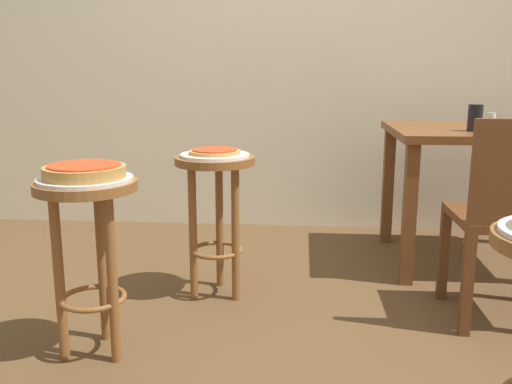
{
  "coord_description": "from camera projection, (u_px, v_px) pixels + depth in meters",
  "views": [
    {
      "loc": [
        0.07,
        -2.05,
        1.03
      ],
      "look_at": [
        -0.09,
        -0.02,
        0.58
      ],
      "focal_mm": 39.66,
      "sensor_mm": 36.0,
      "label": 1
    }
  ],
  "objects": [
    {
      "name": "wooden_chair",
      "position": [
        511.0,
        214.0,
        2.23
      ],
      "size": [
        0.4,
        0.4,
        0.85
      ],
      "color": "#5B3319",
      "rests_on": "ground_plane"
    },
    {
      "name": "stool_leftside",
      "position": [
        216.0,
        195.0,
        2.53
      ],
      "size": [
        0.36,
        0.36,
        0.65
      ],
      "color": "brown",
      "rests_on": "ground_plane"
    },
    {
      "name": "stool_middle",
      "position": [
        89.0,
        229.0,
        1.99
      ],
      "size": [
        0.36,
        0.36,
        0.65
      ],
      "color": "brown",
      "rests_on": "ground_plane"
    },
    {
      "name": "condiment_shaker",
      "position": [
        491.0,
        121.0,
        2.83
      ],
      "size": [
        0.04,
        0.04,
        0.08
      ],
      "primitive_type": "cylinder",
      "color": "white",
      "rests_on": "dining_table"
    },
    {
      "name": "dining_table",
      "position": [
        479.0,
        150.0,
        2.93
      ],
      "size": [
        0.91,
        0.79,
        0.73
      ],
      "color": "brown",
      "rests_on": "ground_plane"
    },
    {
      "name": "serving_plate_leftside",
      "position": [
        215.0,
        155.0,
        2.49
      ],
      "size": [
        0.31,
        0.31,
        0.01
      ],
      "primitive_type": "cylinder",
      "color": "silver",
      "rests_on": "stool_leftside"
    },
    {
      "name": "pizza_leftside",
      "position": [
        215.0,
        152.0,
        2.49
      ],
      "size": [
        0.23,
        0.23,
        0.02
      ],
      "color": "tan",
      "rests_on": "serving_plate_leftside"
    },
    {
      "name": "serving_plate_middle",
      "position": [
        85.0,
        179.0,
        1.95
      ],
      "size": [
        0.33,
        0.33,
        0.01
      ],
      "primitive_type": "cylinder",
      "color": "silver",
      "rests_on": "stool_middle"
    },
    {
      "name": "pizza_middle",
      "position": [
        85.0,
        171.0,
        1.95
      ],
      "size": [
        0.28,
        0.28,
        0.05
      ],
      "color": "#B78442",
      "rests_on": "serving_plate_middle"
    },
    {
      "name": "ground_plane",
      "position": [
        279.0,
        336.0,
        2.22
      ],
      "size": [
        6.0,
        6.0,
        0.0
      ],
      "primitive_type": "plane",
      "color": "brown"
    },
    {
      "name": "cup_near_edge",
      "position": [
        475.0,
        118.0,
        2.74
      ],
      "size": [
        0.07,
        0.07,
        0.13
      ],
      "primitive_type": "cylinder",
      "color": "black",
      "rests_on": "dining_table"
    }
  ]
}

